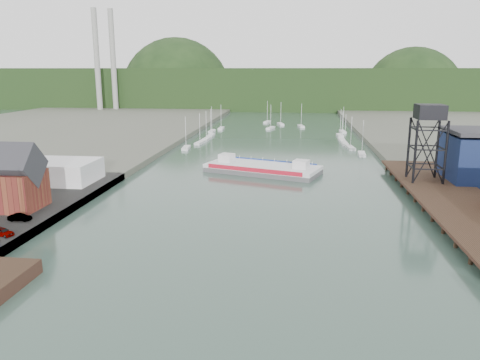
% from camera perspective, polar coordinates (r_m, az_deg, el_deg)
% --- Properties ---
extents(ground, '(600.00, 600.00, 0.00)m').
position_cam_1_polar(ground, '(50.24, -2.78, -16.71)').
color(ground, '#2A4136').
rests_on(ground, ground).
extents(east_pier, '(14.00, 70.00, 2.45)m').
position_cam_1_polar(east_pier, '(95.58, 24.55, -1.98)').
color(east_pier, black).
rests_on(east_pier, ground).
extents(harbor_building, '(12.20, 8.20, 8.90)m').
position_cam_1_polar(harbor_building, '(90.08, -26.74, -0.33)').
color(harbor_building, '#511717').
rests_on(harbor_building, west_quay).
extents(white_shed, '(18.00, 12.00, 4.50)m').
position_cam_1_polar(white_shed, '(108.27, -21.78, 1.02)').
color(white_shed, silver).
rests_on(white_shed, west_quay).
extents(lift_tower, '(6.50, 6.50, 16.00)m').
position_cam_1_polar(lift_tower, '(105.00, 22.12, 7.17)').
color(lift_tower, black).
rests_on(lift_tower, east_pier).
extents(marina_sailboats, '(57.71, 92.65, 0.90)m').
position_cam_1_polar(marina_sailboats, '(183.17, 4.40, 5.50)').
color(marina_sailboats, silver).
rests_on(marina_sailboats, ground).
extents(smokestacks, '(11.20, 8.20, 60.00)m').
position_cam_1_polar(smokestacks, '(297.86, -16.12, 13.75)').
color(smokestacks, gray).
rests_on(smokestacks, ground).
extents(distant_hills, '(500.00, 120.00, 80.00)m').
position_cam_1_polar(distant_hills, '(344.73, 4.93, 10.82)').
color(distant_hills, black).
rests_on(distant_hills, ground).
extents(chain_ferry, '(29.98, 19.60, 4.01)m').
position_cam_1_polar(chain_ferry, '(116.71, 2.76, 1.45)').
color(chain_ferry, '#525254').
rests_on(chain_ferry, ground).
extents(car_west_a, '(3.82, 2.38, 1.21)m').
position_cam_1_polar(car_west_a, '(76.39, -26.96, -5.65)').
color(car_west_a, '#999999').
rests_on(car_west_a, west_quay).
extents(car_west_b, '(3.64, 1.47, 1.18)m').
position_cam_1_polar(car_west_b, '(82.52, -25.26, -4.14)').
color(car_west_b, '#999999').
rests_on(car_west_b, west_quay).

